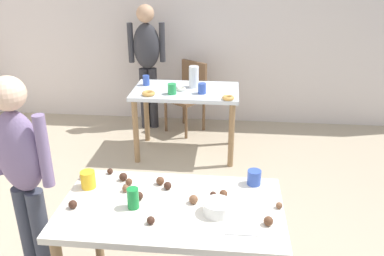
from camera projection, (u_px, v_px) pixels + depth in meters
The scene contains 33 objects.
wall_back at pixel (220, 22), 4.98m from camera, with size 6.40×0.10×2.60m, color silver.
dining_table_near at pixel (172, 220), 2.31m from camera, with size 1.27×0.71×0.75m.
dining_table_far at pixel (186, 100), 4.29m from camera, with size 1.13×0.67×0.75m.
chair_far_table at pixel (189, 92), 4.97m from camera, with size 0.56×0.56×0.87m.
person_girl_near at pixel (23, 171), 2.39m from camera, with size 0.45×0.28×1.46m.
person_adult_far at pixel (147, 57), 4.86m from camera, with size 0.46×0.25×1.55m.
mixing_bowl at pixel (217, 208), 2.19m from camera, with size 0.16×0.16×0.07m, color white.
soda_can at pixel (133, 198), 2.23m from camera, with size 0.07×0.07×0.12m, color #198438.
fork_near at pixel (242, 234), 2.03m from camera, with size 0.17×0.02×0.01m, color silver.
cup_near_0 at pixel (88, 180), 2.43m from camera, with size 0.09×0.09×0.11m, color yellow.
cup_near_1 at pixel (254, 178), 2.46m from camera, with size 0.08×0.08×0.09m, color #3351B2.
cake_ball_0 at pixel (129, 182), 2.46m from camera, with size 0.04×0.04×0.04m, color brown.
cake_ball_1 at pixel (73, 204), 2.23m from camera, with size 0.05×0.05×0.05m, color #3D2319.
cake_ball_2 at pixel (139, 196), 2.31m from camera, with size 0.05×0.05×0.05m, color #3D2319.
cake_ball_3 at pixel (268, 221), 2.09m from camera, with size 0.05×0.05×0.05m, color brown.
cake_ball_4 at pixel (213, 195), 2.34m from camera, with size 0.04×0.04×0.04m, color #3D2319.
cake_ball_5 at pixel (160, 181), 2.47m from camera, with size 0.05×0.05×0.05m, color brown.
cake_ball_6 at pixel (110, 171), 2.59m from camera, with size 0.04×0.04×0.04m, color #3D2319.
cake_ball_7 at pixel (126, 188), 2.39m from camera, with size 0.04×0.04×0.04m, color brown.
cake_ball_8 at pixel (151, 220), 2.10m from camera, with size 0.04×0.04×0.04m, color #3D2319.
cake_ball_9 at pixel (123, 177), 2.51m from camera, with size 0.05×0.05×0.05m, color #3D2319.
cake_ball_10 at pixel (223, 194), 2.34m from camera, with size 0.05×0.05×0.05m, color brown.
cake_ball_11 at pixel (168, 186), 2.42m from camera, with size 0.05×0.05×0.05m, color #3D2319.
cake_ball_12 at pixel (193, 199), 2.28m from camera, with size 0.05×0.05×0.05m, color brown.
cake_ball_13 at pixel (82, 177), 2.53m from camera, with size 0.04×0.04×0.04m, color brown.
cake_ball_14 at pixel (279, 205), 2.24m from camera, with size 0.04×0.04×0.04m, color brown.
pitcher_far at pixel (194, 77), 4.28m from camera, with size 0.11×0.11×0.23m, color white.
cup_far_0 at pixel (202, 88), 4.10m from camera, with size 0.08×0.08×0.11m, color #3351B2.
cup_far_1 at pixel (172, 89), 4.09m from camera, with size 0.09×0.09×0.11m, color green.
cup_far_2 at pixel (146, 80), 4.37m from camera, with size 0.07×0.07×0.11m, color #3351B2.
donut_far_0 at pixel (181, 89), 4.21m from camera, with size 0.10×0.10×0.03m, color white.
donut_far_1 at pixel (228, 98), 3.94m from camera, with size 0.12×0.12×0.04m, color gold.
donut_far_2 at pixel (148, 93), 4.06m from camera, with size 0.14×0.14×0.04m, color gold.
Camera 1 is at (0.16, -1.91, 2.05)m, focal length 37.18 mm.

